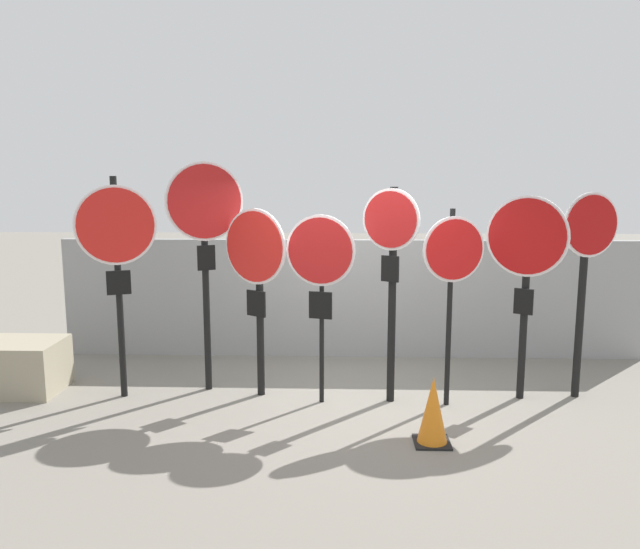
{
  "coord_description": "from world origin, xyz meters",
  "views": [
    {
      "loc": [
        -0.17,
        -6.87,
        2.58
      ],
      "look_at": [
        -0.39,
        0.0,
        1.45
      ],
      "focal_mm": 35.0,
      "sensor_mm": 36.0,
      "label": 1
    }
  ],
  "objects_px": {
    "stop_sign_2": "(256,268)",
    "traffic_cone_0": "(433,411)",
    "stop_sign_7": "(587,259)",
    "stop_sign_3": "(321,264)",
    "stop_sign_5": "(453,265)",
    "stop_sign_0": "(117,245)",
    "storage_crate": "(19,366)",
    "stop_sign_6": "(526,259)",
    "stop_sign_4": "(391,258)",
    "stop_sign_1": "(205,229)"
  },
  "relations": [
    {
      "from": "stop_sign_2",
      "to": "traffic_cone_0",
      "type": "height_order",
      "value": "stop_sign_2"
    },
    {
      "from": "stop_sign_2",
      "to": "stop_sign_7",
      "type": "bearing_deg",
      "value": 33.15
    },
    {
      "from": "stop_sign_3",
      "to": "stop_sign_5",
      "type": "relative_size",
      "value": 0.97
    },
    {
      "from": "stop_sign_0",
      "to": "stop_sign_7",
      "type": "distance_m",
      "value": 5.26
    },
    {
      "from": "stop_sign_2",
      "to": "storage_crate",
      "type": "relative_size",
      "value": 2.21
    },
    {
      "from": "stop_sign_2",
      "to": "stop_sign_3",
      "type": "distance_m",
      "value": 0.77
    },
    {
      "from": "traffic_cone_0",
      "to": "stop_sign_5",
      "type": "bearing_deg",
      "value": 71.95
    },
    {
      "from": "stop_sign_3",
      "to": "stop_sign_6",
      "type": "distance_m",
      "value": 2.29
    },
    {
      "from": "stop_sign_7",
      "to": "stop_sign_6",
      "type": "bearing_deg",
      "value": 166.76
    },
    {
      "from": "stop_sign_2",
      "to": "traffic_cone_0",
      "type": "bearing_deg",
      "value": -1.7
    },
    {
      "from": "stop_sign_4",
      "to": "storage_crate",
      "type": "height_order",
      "value": "stop_sign_4"
    },
    {
      "from": "stop_sign_0",
      "to": "traffic_cone_0",
      "type": "height_order",
      "value": "stop_sign_0"
    },
    {
      "from": "stop_sign_5",
      "to": "stop_sign_7",
      "type": "bearing_deg",
      "value": -4.79
    },
    {
      "from": "stop_sign_5",
      "to": "stop_sign_7",
      "type": "height_order",
      "value": "stop_sign_7"
    },
    {
      "from": "stop_sign_0",
      "to": "traffic_cone_0",
      "type": "xyz_separation_m",
      "value": [
        3.39,
        -1.13,
        -1.45
      ]
    },
    {
      "from": "stop_sign_3",
      "to": "traffic_cone_0",
      "type": "bearing_deg",
      "value": -28.25
    },
    {
      "from": "stop_sign_1",
      "to": "storage_crate",
      "type": "bearing_deg",
      "value": 157.52
    },
    {
      "from": "stop_sign_2",
      "to": "traffic_cone_0",
      "type": "distance_m",
      "value": 2.52
    },
    {
      "from": "stop_sign_2",
      "to": "stop_sign_3",
      "type": "xyz_separation_m",
      "value": [
        0.73,
        -0.22,
        0.09
      ]
    },
    {
      "from": "stop_sign_6",
      "to": "stop_sign_3",
      "type": "bearing_deg",
      "value": -146.26
    },
    {
      "from": "traffic_cone_0",
      "to": "storage_crate",
      "type": "relative_size",
      "value": 0.67
    },
    {
      "from": "stop_sign_2",
      "to": "stop_sign_3",
      "type": "bearing_deg",
      "value": 15.58
    },
    {
      "from": "stop_sign_4",
      "to": "traffic_cone_0",
      "type": "height_order",
      "value": "stop_sign_4"
    },
    {
      "from": "stop_sign_5",
      "to": "stop_sign_1",
      "type": "bearing_deg",
      "value": 155.01
    },
    {
      "from": "stop_sign_4",
      "to": "storage_crate",
      "type": "xyz_separation_m",
      "value": [
        -4.37,
        0.21,
        -1.35
      ]
    },
    {
      "from": "stop_sign_2",
      "to": "stop_sign_7",
      "type": "height_order",
      "value": "stop_sign_7"
    },
    {
      "from": "stop_sign_1",
      "to": "stop_sign_4",
      "type": "bearing_deg",
      "value": -33.48
    },
    {
      "from": "stop_sign_4",
      "to": "stop_sign_5",
      "type": "height_order",
      "value": "stop_sign_4"
    },
    {
      "from": "stop_sign_0",
      "to": "stop_sign_1",
      "type": "xyz_separation_m",
      "value": [
        0.94,
        0.27,
        0.16
      ]
    },
    {
      "from": "stop_sign_4",
      "to": "stop_sign_5",
      "type": "distance_m",
      "value": 0.67
    },
    {
      "from": "stop_sign_6",
      "to": "storage_crate",
      "type": "distance_m",
      "value": 6.03
    },
    {
      "from": "stop_sign_5",
      "to": "stop_sign_7",
      "type": "xyz_separation_m",
      "value": [
        1.55,
        0.32,
        0.03
      ]
    },
    {
      "from": "stop_sign_1",
      "to": "stop_sign_5",
      "type": "xyz_separation_m",
      "value": [
        2.77,
        -0.42,
        -0.34
      ]
    },
    {
      "from": "stop_sign_4",
      "to": "stop_sign_7",
      "type": "distance_m",
      "value": 2.21
    },
    {
      "from": "stop_sign_3",
      "to": "stop_sign_7",
      "type": "xyz_separation_m",
      "value": [
        2.98,
        0.28,
        0.03
      ]
    },
    {
      "from": "stop_sign_7",
      "to": "storage_crate",
      "type": "bearing_deg",
      "value": 160.62
    },
    {
      "from": "stop_sign_3",
      "to": "stop_sign_7",
      "type": "bearing_deg",
      "value": 19.73
    },
    {
      "from": "stop_sign_2",
      "to": "stop_sign_6",
      "type": "distance_m",
      "value": 3.02
    },
    {
      "from": "stop_sign_6",
      "to": "traffic_cone_0",
      "type": "distance_m",
      "value": 2.14
    },
    {
      "from": "stop_sign_1",
      "to": "storage_crate",
      "type": "relative_size",
      "value": 2.73
    },
    {
      "from": "storage_crate",
      "to": "stop_sign_3",
      "type": "bearing_deg",
      "value": -4.51
    },
    {
      "from": "stop_sign_0",
      "to": "stop_sign_4",
      "type": "height_order",
      "value": "stop_sign_0"
    },
    {
      "from": "stop_sign_2",
      "to": "storage_crate",
      "type": "distance_m",
      "value": 3.11
    },
    {
      "from": "stop_sign_1",
      "to": "stop_sign_3",
      "type": "height_order",
      "value": "stop_sign_1"
    },
    {
      "from": "stop_sign_1",
      "to": "traffic_cone_0",
      "type": "bearing_deg",
      "value": -54.91
    },
    {
      "from": "stop_sign_3",
      "to": "stop_sign_5",
      "type": "distance_m",
      "value": 1.43
    },
    {
      "from": "stop_sign_4",
      "to": "stop_sign_6",
      "type": "xyz_separation_m",
      "value": [
        1.5,
        0.13,
        -0.02
      ]
    },
    {
      "from": "stop_sign_0",
      "to": "stop_sign_1",
      "type": "bearing_deg",
      "value": -5.59
    },
    {
      "from": "stop_sign_4",
      "to": "stop_sign_6",
      "type": "height_order",
      "value": "stop_sign_4"
    },
    {
      "from": "storage_crate",
      "to": "stop_sign_1",
      "type": "bearing_deg",
      "value": 2.58
    }
  ]
}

